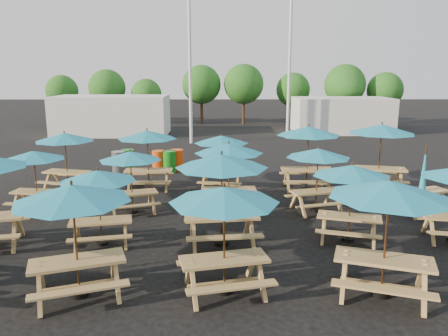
{
  "coord_description": "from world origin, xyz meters",
  "views": [
    {
      "loc": [
        -0.14,
        -13.84,
        4.49
      ],
      "look_at": [
        0.0,
        1.5,
        1.1
      ],
      "focal_mm": 35.0,
      "sensor_mm": 36.0,
      "label": 1
    }
  ],
  "objects_px": {
    "waste_bin_1": "(128,160)",
    "picnic_unit_2": "(34,158)",
    "picnic_unit_10": "(229,152)",
    "picnic_unit_8": "(224,200)",
    "picnic_unit_12": "(389,195)",
    "picnic_unit_4": "(72,199)",
    "picnic_unit_5": "(98,179)",
    "picnic_unit_7": "(147,138)",
    "waste_bin_0": "(119,162)",
    "picnic_unit_9": "(222,166)",
    "waste_bin_4": "(177,160)",
    "picnic_unit_15": "(308,134)",
    "picnic_unit_6": "(130,159)",
    "picnic_unit_18": "(422,185)",
    "picnic_unit_3": "(65,140)",
    "waste_bin_3": "(169,162)",
    "picnic_unit_14": "(318,156)",
    "picnic_unit_19": "(381,132)",
    "waste_bin_2": "(159,161)",
    "picnic_unit_11": "(221,142)",
    "picnic_unit_13": "(352,174)"
  },
  "relations": [
    {
      "from": "picnic_unit_9",
      "to": "picnic_unit_18",
      "type": "relative_size",
      "value": 1.2
    },
    {
      "from": "picnic_unit_15",
      "to": "waste_bin_4",
      "type": "distance_m",
      "value": 6.59
    },
    {
      "from": "picnic_unit_6",
      "to": "waste_bin_4",
      "type": "distance_m",
      "value": 6.44
    },
    {
      "from": "picnic_unit_2",
      "to": "picnic_unit_10",
      "type": "distance_m",
      "value": 6.28
    },
    {
      "from": "picnic_unit_3",
      "to": "waste_bin_2",
      "type": "height_order",
      "value": "picnic_unit_3"
    },
    {
      "from": "picnic_unit_4",
      "to": "picnic_unit_5",
      "type": "xyz_separation_m",
      "value": [
        -0.26,
        2.72,
        -0.29
      ]
    },
    {
      "from": "picnic_unit_9",
      "to": "picnic_unit_2",
      "type": "bearing_deg",
      "value": 147.09
    },
    {
      "from": "picnic_unit_5",
      "to": "picnic_unit_14",
      "type": "distance_m",
      "value": 6.86
    },
    {
      "from": "waste_bin_3",
      "to": "picnic_unit_3",
      "type": "bearing_deg",
      "value": -138.71
    },
    {
      "from": "picnic_unit_7",
      "to": "picnic_unit_8",
      "type": "relative_size",
      "value": 0.88
    },
    {
      "from": "picnic_unit_3",
      "to": "picnic_unit_11",
      "type": "relative_size",
      "value": 1.13
    },
    {
      "from": "picnic_unit_11",
      "to": "waste_bin_3",
      "type": "xyz_separation_m",
      "value": [
        -2.37,
        3.08,
        -1.38
      ]
    },
    {
      "from": "picnic_unit_6",
      "to": "waste_bin_0",
      "type": "bearing_deg",
      "value": 87.5
    },
    {
      "from": "picnic_unit_13",
      "to": "waste_bin_3",
      "type": "distance_m",
      "value": 10.28
    },
    {
      "from": "picnic_unit_10",
      "to": "picnic_unit_8",
      "type": "bearing_deg",
      "value": -94.46
    },
    {
      "from": "picnic_unit_14",
      "to": "picnic_unit_15",
      "type": "relative_size",
      "value": 1.02
    },
    {
      "from": "picnic_unit_14",
      "to": "picnic_unit_19",
      "type": "xyz_separation_m",
      "value": [
        3.0,
        2.74,
        0.39
      ]
    },
    {
      "from": "picnic_unit_5",
      "to": "picnic_unit_10",
      "type": "xyz_separation_m",
      "value": [
        3.42,
        2.81,
        0.21
      ]
    },
    {
      "from": "picnic_unit_2",
      "to": "picnic_unit_12",
      "type": "xyz_separation_m",
      "value": [
        9.31,
        -5.67,
        0.37
      ]
    },
    {
      "from": "picnic_unit_2",
      "to": "picnic_unit_9",
      "type": "height_order",
      "value": "picnic_unit_9"
    },
    {
      "from": "picnic_unit_10",
      "to": "picnic_unit_14",
      "type": "relative_size",
      "value": 0.91
    },
    {
      "from": "waste_bin_0",
      "to": "waste_bin_3",
      "type": "xyz_separation_m",
      "value": [
        2.28,
        0.1,
        0.0
      ]
    },
    {
      "from": "waste_bin_4",
      "to": "picnic_unit_15",
      "type": "bearing_deg",
      "value": -32.65
    },
    {
      "from": "picnic_unit_7",
      "to": "picnic_unit_9",
      "type": "bearing_deg",
      "value": -65.57
    },
    {
      "from": "waste_bin_4",
      "to": "picnic_unit_12",
      "type": "bearing_deg",
      "value": -65.59
    },
    {
      "from": "waste_bin_1",
      "to": "picnic_unit_2",
      "type": "bearing_deg",
      "value": -105.86
    },
    {
      "from": "picnic_unit_13",
      "to": "waste_bin_4",
      "type": "height_order",
      "value": "picnic_unit_13"
    },
    {
      "from": "picnic_unit_5",
      "to": "picnic_unit_8",
      "type": "distance_m",
      "value": 4.15
    },
    {
      "from": "waste_bin_2",
      "to": "picnic_unit_12",
      "type": "bearing_deg",
      "value": -61.83
    },
    {
      "from": "picnic_unit_14",
      "to": "picnic_unit_2",
      "type": "bearing_deg",
      "value": 163.32
    },
    {
      "from": "waste_bin_0",
      "to": "waste_bin_3",
      "type": "distance_m",
      "value": 2.29
    },
    {
      "from": "waste_bin_0",
      "to": "picnic_unit_2",
      "type": "bearing_deg",
      "value": -104.08
    },
    {
      "from": "picnic_unit_19",
      "to": "picnic_unit_5",
      "type": "bearing_deg",
      "value": -137.5
    },
    {
      "from": "picnic_unit_10",
      "to": "picnic_unit_18",
      "type": "distance_m",
      "value": 6.34
    },
    {
      "from": "picnic_unit_7",
      "to": "picnic_unit_12",
      "type": "distance_m",
      "value": 10.34
    },
    {
      "from": "picnic_unit_14",
      "to": "waste_bin_4",
      "type": "xyz_separation_m",
      "value": [
        -5.14,
        6.19,
        -1.36
      ]
    },
    {
      "from": "picnic_unit_3",
      "to": "picnic_unit_19",
      "type": "bearing_deg",
      "value": 14.05
    },
    {
      "from": "picnic_unit_4",
      "to": "picnic_unit_5",
      "type": "distance_m",
      "value": 2.75
    },
    {
      "from": "picnic_unit_9",
      "to": "waste_bin_0",
      "type": "height_order",
      "value": "picnic_unit_9"
    },
    {
      "from": "picnic_unit_6",
      "to": "picnic_unit_18",
      "type": "relative_size",
      "value": 1.14
    },
    {
      "from": "picnic_unit_12",
      "to": "waste_bin_3",
      "type": "distance_m",
      "value": 12.77
    },
    {
      "from": "picnic_unit_8",
      "to": "picnic_unit_12",
      "type": "distance_m",
      "value": 3.23
    },
    {
      "from": "picnic_unit_6",
      "to": "waste_bin_2",
      "type": "distance_m",
      "value": 6.11
    },
    {
      "from": "picnic_unit_6",
      "to": "picnic_unit_14",
      "type": "relative_size",
      "value": 1.0
    },
    {
      "from": "picnic_unit_12",
      "to": "waste_bin_3",
      "type": "relative_size",
      "value": 3.1
    },
    {
      "from": "picnic_unit_10",
      "to": "picnic_unit_11",
      "type": "distance_m",
      "value": 2.72
    },
    {
      "from": "picnic_unit_3",
      "to": "waste_bin_1",
      "type": "distance_m",
      "value": 4.11
    },
    {
      "from": "picnic_unit_7",
      "to": "waste_bin_0",
      "type": "bearing_deg",
      "value": 120.3
    },
    {
      "from": "waste_bin_0",
      "to": "picnic_unit_9",
      "type": "bearing_deg",
      "value": -61.45
    },
    {
      "from": "picnic_unit_7",
      "to": "picnic_unit_12",
      "type": "bearing_deg",
      "value": -56.02
    }
  ]
}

